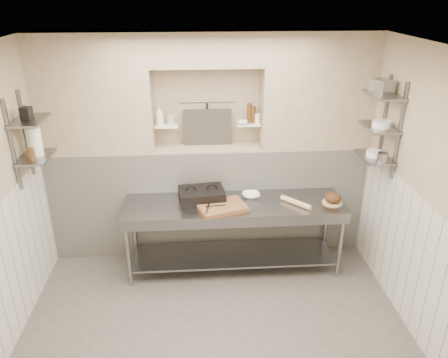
{
  "coord_description": "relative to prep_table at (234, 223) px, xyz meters",
  "views": [
    {
      "loc": [
        -0.16,
        -3.38,
        3.25
      ],
      "look_at": [
        0.14,
        0.9,
        1.35
      ],
      "focal_mm": 35.0,
      "sensor_mm": 36.0,
      "label": 1
    }
  ],
  "objects": [
    {
      "name": "floor",
      "position": [
        -0.28,
        -1.18,
        -0.69
      ],
      "size": [
        4.0,
        3.9,
        0.1
      ],
      "primitive_type": "cube",
      "color": "#55504B",
      "rests_on": "ground"
    },
    {
      "name": "ceiling",
      "position": [
        -0.28,
        -1.18,
        2.21
      ],
      "size": [
        4.0,
        3.9,
        0.1
      ],
      "primitive_type": "cube",
      "color": "silver",
      "rests_on": "ground"
    },
    {
      "name": "wall_right",
      "position": [
        1.77,
        -1.18,
        0.76
      ],
      "size": [
        0.1,
        3.9,
        2.8
      ],
      "primitive_type": "cube",
      "color": "tan",
      "rests_on": "ground"
    },
    {
      "name": "wall_back",
      "position": [
        -0.28,
        0.82,
        0.76
      ],
      "size": [
        4.0,
        0.1,
        2.8
      ],
      "primitive_type": "cube",
      "color": "tan",
      "rests_on": "ground"
    },
    {
      "name": "backwall_lower",
      "position": [
        -0.28,
        0.57,
        0.06
      ],
      "size": [
        4.0,
        0.4,
        1.4
      ],
      "primitive_type": "cube",
      "color": "silver",
      "rests_on": "floor"
    },
    {
      "name": "alcove_sill",
      "position": [
        -0.28,
        0.57,
        0.77
      ],
      "size": [
        1.3,
        0.4,
        0.02
      ],
      "primitive_type": "cube",
      "color": "tan",
      "rests_on": "backwall_lower"
    },
    {
      "name": "backwall_pillar_left",
      "position": [
        -1.61,
        0.57,
        1.46
      ],
      "size": [
        1.35,
        0.4,
        1.4
      ],
      "primitive_type": "cube",
      "color": "tan",
      "rests_on": "backwall_lower"
    },
    {
      "name": "backwall_pillar_right",
      "position": [
        1.04,
        0.57,
        1.46
      ],
      "size": [
        1.35,
        0.4,
        1.4
      ],
      "primitive_type": "cube",
      "color": "tan",
      "rests_on": "backwall_lower"
    },
    {
      "name": "backwall_header",
      "position": [
        -0.28,
        0.57,
        1.96
      ],
      "size": [
        1.3,
        0.4,
        0.4
      ],
      "primitive_type": "cube",
      "color": "tan",
      "rests_on": "backwall_lower"
    },
    {
      "name": "wainscot_left",
      "position": [
        -2.27,
        -1.18,
        0.06
      ],
      "size": [
        0.02,
        3.9,
        1.4
      ],
      "primitive_type": "cube",
      "color": "silver",
      "rests_on": "floor"
    },
    {
      "name": "wainscot_right",
      "position": [
        1.71,
        -1.18,
        0.06
      ],
      "size": [
        0.02,
        3.9,
        1.4
      ],
      "primitive_type": "cube",
      "color": "silver",
      "rests_on": "floor"
    },
    {
      "name": "alcove_shelf_left",
      "position": [
        -0.78,
        0.57,
        1.06
      ],
      "size": [
        0.28,
        0.16,
        0.02
      ],
      "primitive_type": "cube",
      "color": "white",
      "rests_on": "backwall_lower"
    },
    {
      "name": "alcove_shelf_right",
      "position": [
        0.22,
        0.57,
        1.06
      ],
      "size": [
        0.28,
        0.16,
        0.02
      ],
      "primitive_type": "cube",
      "color": "white",
      "rests_on": "backwall_lower"
    },
    {
      "name": "utensil_rail",
      "position": [
        -0.28,
        0.74,
        1.31
      ],
      "size": [
        0.7,
        0.02,
        0.02
      ],
      "primitive_type": "cylinder",
      "rotation": [
        0.0,
        1.57,
        0.0
      ],
      "color": "gray",
      "rests_on": "wall_back"
    },
    {
      "name": "hanging_steel",
      "position": [
        -0.28,
        0.72,
        1.14
      ],
      "size": [
        0.02,
        0.02,
        0.3
      ],
      "primitive_type": "cylinder",
      "color": "black",
      "rests_on": "utensil_rail"
    },
    {
      "name": "splash_panel",
      "position": [
        -0.28,
        0.67,
        1.0
      ],
      "size": [
        0.6,
        0.08,
        0.45
      ],
      "primitive_type": "cube",
      "rotation": [
        -0.14,
        0.0,
        0.0
      ],
      "color": "#383330",
      "rests_on": "alcove_sill"
    },
    {
      "name": "shelf_rail_left_a",
      "position": [
        -2.26,
        0.07,
        1.16
      ],
      "size": [
        0.03,
        0.03,
        0.95
      ],
      "primitive_type": "cube",
      "color": "slate",
      "rests_on": "wall_left"
    },
    {
      "name": "shelf_rail_left_b",
      "position": [
        -2.26,
        -0.33,
        1.16
      ],
      "size": [
        0.03,
        0.03,
        0.95
      ],
      "primitive_type": "cube",
      "color": "slate",
      "rests_on": "wall_left"
    },
    {
      "name": "wall_shelf_left_lower",
      "position": [
        -2.12,
        -0.13,
        0.96
      ],
      "size": [
        0.3,
        0.5,
        0.02
      ],
      "primitive_type": "cube",
      "color": "slate",
      "rests_on": "wall_left"
    },
    {
      "name": "wall_shelf_left_upper",
      "position": [
        -2.12,
        -0.13,
        1.36
      ],
      "size": [
        0.3,
        0.5,
        0.03
      ],
      "primitive_type": "cube",
      "color": "slate",
      "rests_on": "wall_left"
    },
    {
      "name": "shelf_rail_right_a",
      "position": [
        1.69,
        0.07,
        1.21
      ],
      "size": [
        0.03,
        0.03,
        1.05
      ],
      "primitive_type": "cube",
      "color": "slate",
      "rests_on": "wall_right"
    },
    {
      "name": "shelf_rail_right_b",
      "position": [
        1.69,
        -0.33,
        1.21
      ],
      "size": [
        0.03,
        0.03,
        1.05
      ],
      "primitive_type": "cube",
      "color": "slate",
      "rests_on": "wall_right"
    },
    {
      "name": "wall_shelf_right_lower",
      "position": [
        1.56,
        -0.13,
        0.86
      ],
      "size": [
        0.3,
        0.5,
        0.02
      ],
      "primitive_type": "cube",
      "color": "slate",
      "rests_on": "wall_right"
    },
    {
      "name": "wall_shelf_right_mid",
      "position": [
        1.56,
        -0.13,
        1.21
      ],
      "size": [
        0.3,
        0.5,
        0.02
      ],
      "primitive_type": "cube",
      "color": "slate",
      "rests_on": "wall_right"
    },
    {
      "name": "wall_shelf_right_upper",
      "position": [
        1.56,
        -0.13,
        1.56
      ],
      "size": [
        0.3,
        0.5,
        0.03
      ],
      "primitive_type": "cube",
      "color": "slate",
      "rests_on": "wall_right"
    },
    {
      "name": "prep_table",
      "position": [
        0.0,
        0.0,
        0.0
      ],
      "size": [
        2.6,
        0.7,
        0.9
      ],
      "color": "gray",
      "rests_on": "floor"
    },
    {
      "name": "panini_press",
      "position": [
        -0.38,
        0.11,
        0.33
      ],
      "size": [
        0.57,
        0.44,
        0.14
      ],
      "rotation": [
        0.0,
        0.0,
        0.12
      ],
      "color": "black",
      "rests_on": "prep_table"
    },
    {
      "name": "cutting_board",
      "position": [
        -0.15,
        -0.12,
        0.28
      ],
      "size": [
        0.62,
        0.52,
        0.05
      ],
      "primitive_type": "cube",
      "rotation": [
        0.0,
        0.0,
        0.32
      ],
      "color": "brown",
      "rests_on": "prep_table"
    },
    {
      "name": "knife_blade",
      "position": [
        -0.23,
        -0.13,
        0.31
      ],
      "size": [
        0.23,
        0.05,
        0.01
      ],
      "primitive_type": "cube",
      "rotation": [
        0.0,
        0.0,
        0.1
      ],
      "color": "gray",
      "rests_on": "cutting_board"
    },
    {
      "name": "tongs",
      "position": [
        -0.32,
        -0.21,
        0.31
      ],
      "size": [
        0.06,
        0.24,
        0.02
      ],
      "primitive_type": "cylinder",
      "rotation": [
        1.57,
        0.0,
        -0.16
      ],
      "color": "gray",
      "rests_on": "cutting_board"
    },
    {
      "name": "mixing_bowl",
      "position": [
        0.22,
        0.16,
        0.28
      ],
      "size": [
        0.22,
        0.22,
        0.05
      ],
      "primitive_type": "imported",
      "rotation": [
        0.0,
        0.0,
        0.06
      ],
      "color": "white",
      "rests_on": "prep_table"
    },
    {
      "name": "rolling_pin",
      "position": [
        0.72,
        -0.08,
        0.29
      ],
      "size": [
        0.32,
        0.34,
        0.06
      ],
      "primitive_type": "cylinder",
      "rotation": [
        1.57,
        0.0,
        0.75
      ],
      "color": "#D0B47E",
      "rests_on": "prep_table"
    },
    {
      "name": "bread_board",
      "position": [
        1.16,
        -0.06,
        0.26
      ],
      "size": [
        0.24,
        0.24,
        0.01
      ],
      "primitive_type": "cylinder",
      "color": "#D0B47E",
      "rests_on": "prep_table"
    },
    {
      "name": "bread_loaf",
      "position": [
        1.16,
        -0.06,
        0.33
      ],
      "size": [
        0.19,
        0.19,
        0.12
      ],
      "primitive_type": "ellipsoid",
      "color": "#4C2D19",
      "rests_on": "bread_board"
    },
    {
      "name": "bottle_soap",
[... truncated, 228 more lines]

